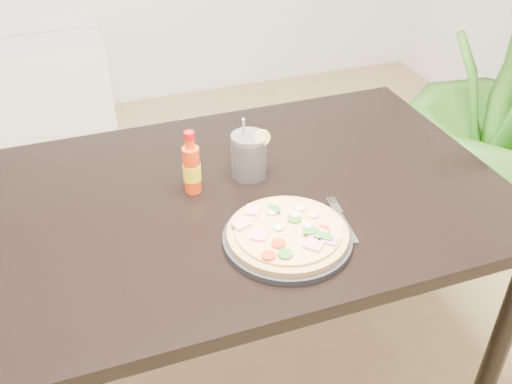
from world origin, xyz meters
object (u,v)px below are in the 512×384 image
object	(u,v)px
plate	(287,239)
hot_sauce_bottle	(192,168)
cola_cup	(249,156)
dining_table	(241,217)
pizza	(288,232)
houseplant	(509,84)
fork	(342,218)

from	to	relation	value
plate	hot_sauce_bottle	world-z (taller)	hot_sauce_bottle
hot_sauce_bottle	cola_cup	bearing A→B (deg)	7.60
dining_table	pizza	distance (m)	0.26
cola_cup	houseplant	xyz separation A→B (m)	(1.21, 0.38, -0.14)
houseplant	dining_table	bearing A→B (deg)	-160.39
fork	cola_cup	bearing A→B (deg)	126.17
fork	dining_table	bearing A→B (deg)	142.39
hot_sauce_bottle	cola_cup	distance (m)	0.17
dining_table	cola_cup	distance (m)	0.17
pizza	cola_cup	world-z (taller)	cola_cup
plate	dining_table	bearing A→B (deg)	99.95
pizza	houseplant	distance (m)	1.40
dining_table	houseplant	xyz separation A→B (m)	(1.26, 0.45, 0.01)
plate	cola_cup	size ratio (longest dim) A/B	1.64
cola_cup	hot_sauce_bottle	bearing A→B (deg)	-172.40
plate	pizza	distance (m)	0.02
pizza	fork	distance (m)	0.16
plate	hot_sauce_bottle	size ratio (longest dim) A/B	1.72
cola_cup	houseplant	distance (m)	1.28
plate	fork	size ratio (longest dim) A/B	1.61
dining_table	hot_sauce_bottle	size ratio (longest dim) A/B	7.93
houseplant	fork	bearing A→B (deg)	-148.86
houseplant	pizza	bearing A→B (deg)	-150.98
fork	plate	bearing A→B (deg)	-161.29
dining_table	pizza	bearing A→B (deg)	-79.81
cola_cup	fork	xyz separation A→B (m)	(0.15, -0.26, -0.06)
dining_table	fork	size ratio (longest dim) A/B	7.42
dining_table	cola_cup	xyz separation A→B (m)	(0.05, 0.07, 0.14)
hot_sauce_bottle	fork	world-z (taller)	hot_sauce_bottle
dining_table	plate	size ratio (longest dim) A/B	4.61
dining_table	fork	bearing A→B (deg)	-44.08
hot_sauce_bottle	houseplant	bearing A→B (deg)	16.20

